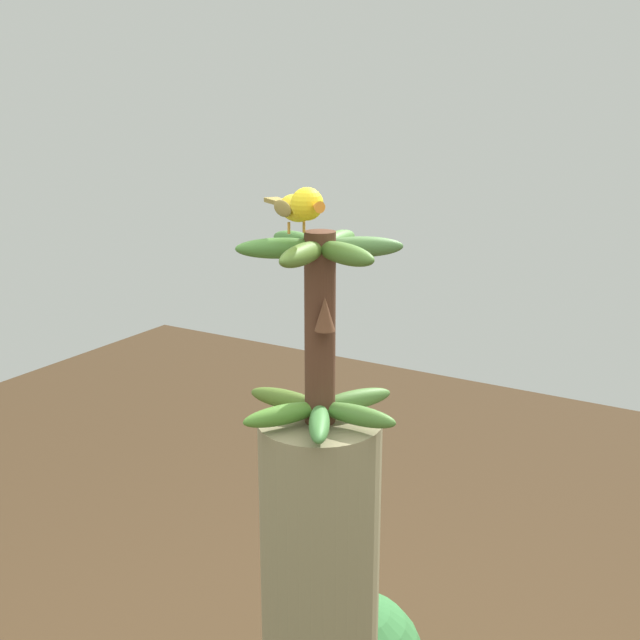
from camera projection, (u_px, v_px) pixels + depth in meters
name	position (u px, v px, depth m)	size (l,w,h in m)	color
banana_bunch	(320.00, 329.00, 1.39)	(0.31, 0.30, 0.35)	#4C2D1E
perched_bird	(300.00, 206.00, 1.30)	(0.18, 0.13, 0.08)	#C68933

